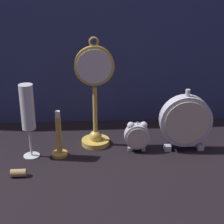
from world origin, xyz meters
TOP-DOWN VIEW (x-y plane):
  - ground_plane at (0.00, 0.00)m, footprint 4.00×4.00m
  - fabric_backdrop_drape at (0.00, 0.33)m, footprint 1.57×0.01m
  - pocket_watch_on_stand at (-0.05, 0.13)m, footprint 0.12×0.09m
  - alarm_clock_twin_bell at (0.08, 0.07)m, footprint 0.08×0.03m
  - mantel_clock_silver at (0.23, 0.07)m, footprint 0.16×0.04m
  - champagne_flute at (-0.25, 0.06)m, footprint 0.05×0.05m
  - brass_candlestick at (-0.16, 0.06)m, footprint 0.05×0.05m
  - wine_cork at (-0.27, -0.06)m, footprint 0.04×0.02m

SIDE VIEW (x-z plane):
  - ground_plane at x=0.00m, z-range 0.00..0.00m
  - wine_cork at x=-0.27m, z-range 0.00..0.02m
  - brass_candlestick at x=-0.16m, z-range -0.02..0.12m
  - alarm_clock_twin_bell at x=0.08m, z-range 0.01..0.10m
  - mantel_clock_silver at x=0.23m, z-range 0.00..0.20m
  - champagne_flute at x=-0.25m, z-range 0.03..0.26m
  - pocket_watch_on_stand at x=-0.05m, z-range -0.01..0.34m
  - fabric_backdrop_drape at x=0.00m, z-range 0.00..0.63m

